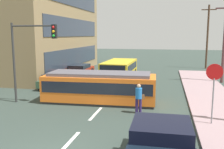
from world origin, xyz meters
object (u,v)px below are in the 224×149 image
utility_pole_far (208,36)px  traffic_light_mast (30,47)px  parked_sedan_far (80,70)px  utility_pole_mid (224,41)px  parked_sedan_mid (58,79)px  stop_sign (214,81)px  city_bus (119,69)px  pedestrian_crossing (139,97)px  streetcar_tram (100,87)px

utility_pole_far → traffic_light_mast: bearing=-123.5°
parked_sedan_far → utility_pole_mid: (14.10, -1.18, 3.18)m
parked_sedan_mid → stop_sign: (11.10, -7.18, 1.57)m
parked_sedan_mid → traffic_light_mast: 6.01m
utility_pole_far → stop_sign: bearing=-97.1°
city_bus → parked_sedan_mid: city_bus is taller
city_bus → pedestrian_crossing: size_ratio=3.53×
streetcar_tram → parked_sedan_far: (-4.92, 10.07, -0.38)m
streetcar_tram → parked_sedan_mid: (-4.69, 3.96, -0.38)m
traffic_light_mast → utility_pole_far: bearing=56.5°
streetcar_tram → parked_sedan_mid: 6.15m
streetcar_tram → city_bus: 8.15m
pedestrian_crossing → traffic_light_mast: size_ratio=0.33×
parked_sedan_far → utility_pole_mid: utility_pole_mid is taller
city_bus → stop_sign: bearing=-59.7°
city_bus → stop_sign: (6.64, -11.37, 1.13)m
city_bus → traffic_light_mast: size_ratio=1.16×
streetcar_tram → traffic_light_mast: size_ratio=1.43×
pedestrian_crossing → traffic_light_mast: 7.42m
parked_sedan_far → utility_pole_mid: 14.51m
city_bus → utility_pole_mid: size_ratio=0.81×
streetcar_tram → utility_pole_far: size_ratio=0.90×
streetcar_tram → utility_pole_mid: utility_pole_mid is taller
pedestrian_crossing → parked_sedan_mid: 9.53m
utility_pole_mid → parked_sedan_mid: bearing=-160.4°
pedestrian_crossing → traffic_light_mast: bearing=174.0°
traffic_light_mast → utility_pole_far: 24.11m
stop_sign → utility_pole_mid: size_ratio=0.40×
streetcar_tram → utility_pole_mid: size_ratio=1.00×
parked_sedan_mid → stop_sign: bearing=-32.9°
city_bus → pedestrian_crossing: (2.99, -10.11, -0.12)m
traffic_light_mast → city_bus: bearing=67.4°
city_bus → parked_sedan_far: size_ratio=1.31×
stop_sign → utility_pole_far: bearing=82.9°
city_bus → utility_pole_far: (9.39, 10.72, 3.14)m
city_bus → utility_pole_far: utility_pole_far is taller
parked_sedan_far → streetcar_tram: bearing=-64.0°
streetcar_tram → parked_sedan_mid: bearing=139.8°
city_bus → parked_sedan_mid: size_ratio=1.35×
utility_pole_mid → utility_pole_far: 9.99m
stop_sign → utility_pole_far: 22.35m
streetcar_tram → utility_pole_far: 21.22m
parked_sedan_mid → utility_pole_mid: size_ratio=0.60×
traffic_light_mast → utility_pole_mid: bearing=37.3°
parked_sedan_mid → parked_sedan_far: size_ratio=0.97×
traffic_light_mast → utility_pole_mid: (13.32, 10.13, 0.23)m
streetcar_tram → traffic_light_mast: 5.02m
streetcar_tram → traffic_light_mast: bearing=-163.3°
parked_sedan_far → city_bus: bearing=-22.4°
city_bus → pedestrian_crossing: bearing=-73.5°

